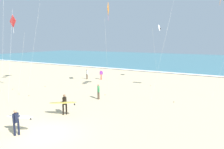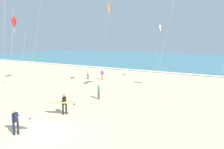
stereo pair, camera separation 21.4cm
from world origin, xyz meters
name	(u,v)px [view 2 (the right image)]	position (x,y,z in m)	size (l,w,h in m)	color
ground_plane	(44,133)	(0.00, 0.00, 0.00)	(160.00, 160.00, 0.00)	#D1BA8E
ocean_water	(193,60)	(0.00, 59.44, 0.04)	(160.00, 60.00, 0.08)	teal
shoreline_foam	(168,72)	(0.00, 29.74, 0.09)	(160.00, 1.44, 0.01)	white
surfer_lead	(63,103)	(-1.25, 3.14, 1.05)	(2.49, 1.20, 1.71)	black
surfer_trailing	(17,119)	(-1.43, -0.91, 1.04)	(2.00, 1.13, 1.71)	black
kite_delta_ivory_near	(161,28)	(1.00, 21.14, 7.82)	(0.38, 4.36, 8.34)	white
kite_diamond_amber_low	(109,11)	(-3.00, 13.21, 9.58)	(1.80, 3.92, 10.59)	orange
kite_diamond_scarlet_extra	(14,23)	(-10.99, 6.07, 7.93)	(3.02, 0.51, 8.84)	red
bystander_white_top	(88,74)	(-9.18, 17.03, 0.81)	(0.47, 0.28, 1.59)	#4C3D2D
bystander_purple_top	(102,74)	(-7.02, 17.83, 0.81)	(0.47, 0.29, 1.59)	#D8593F
bystander_green_top	(99,92)	(-1.37, 8.45, 0.81)	(0.36, 0.39, 1.59)	#4C3D2D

